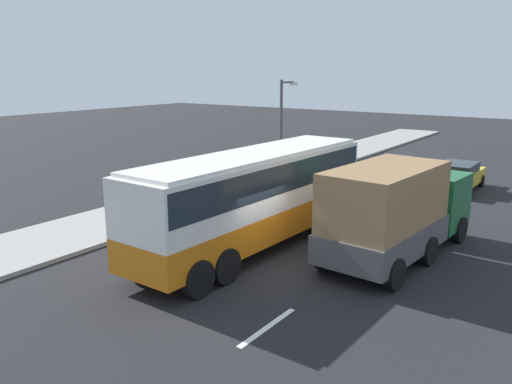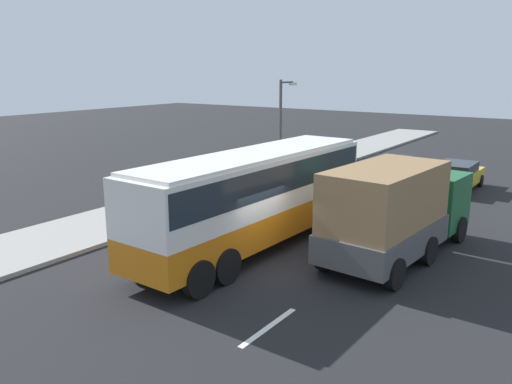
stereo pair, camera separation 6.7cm
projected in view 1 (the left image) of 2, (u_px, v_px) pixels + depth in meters
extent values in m
plane|color=black|center=(267.00, 268.00, 16.69)|extent=(120.00, 120.00, 0.00)
cube|color=gray|center=(104.00, 224.00, 21.14)|extent=(80.00, 4.00, 0.15)
cube|color=white|center=(268.00, 327.00, 12.87)|extent=(2.40, 0.16, 0.01)
cube|color=white|center=(359.00, 262.00, 17.24)|extent=(2.40, 0.16, 0.01)
cube|color=orange|center=(255.00, 220.00, 18.28)|extent=(10.89, 2.75, 1.03)
cube|color=white|center=(255.00, 181.00, 17.95)|extent=(10.89, 2.75, 1.77)
cube|color=#1E2833|center=(255.00, 174.00, 17.90)|extent=(10.67, 2.77, 0.97)
cube|color=#1E2833|center=(330.00, 158.00, 22.11)|extent=(0.19, 2.23, 1.41)
cube|color=white|center=(255.00, 154.00, 17.74)|extent=(10.45, 2.59, 0.12)
cylinder|color=black|center=(287.00, 206.00, 22.04)|extent=(1.11, 0.33, 1.10)
cylinder|color=black|center=(335.00, 215.00, 20.69)|extent=(1.11, 0.33, 1.10)
cylinder|color=black|center=(171.00, 250.00, 16.73)|extent=(1.11, 0.33, 1.10)
cylinder|color=black|center=(226.00, 266.00, 15.37)|extent=(1.11, 0.33, 1.10)
cylinder|color=black|center=(142.00, 261.00, 15.79)|extent=(1.11, 0.33, 1.10)
cylinder|color=black|center=(198.00, 279.00, 14.44)|extent=(1.11, 0.33, 1.10)
cube|color=#19592D|center=(429.00, 199.00, 19.48)|extent=(2.30, 2.62, 2.01)
cube|color=#4C4C4F|center=(383.00, 238.00, 16.78)|extent=(5.19, 2.84, 0.90)
cube|color=olive|center=(385.00, 196.00, 16.46)|extent=(4.98, 2.73, 1.88)
cylinder|color=black|center=(399.00, 218.00, 20.55)|extent=(0.98, 0.35, 0.96)
cylinder|color=black|center=(460.00, 230.00, 19.10)|extent=(0.98, 0.35, 0.96)
cylinder|color=black|center=(364.00, 236.00, 18.33)|extent=(0.98, 0.35, 0.96)
cylinder|color=black|center=(429.00, 251.00, 16.87)|extent=(0.98, 0.35, 0.96)
cylinder|color=black|center=(325.00, 256.00, 16.41)|extent=(0.98, 0.35, 0.96)
cylinder|color=black|center=(395.00, 274.00, 14.95)|extent=(0.98, 0.35, 0.96)
cube|color=#B21919|center=(393.00, 171.00, 29.30)|extent=(4.28, 1.88, 0.62)
cube|color=black|center=(392.00, 162.00, 28.98)|extent=(2.37, 1.69, 0.50)
cylinder|color=black|center=(389.00, 171.00, 31.02)|extent=(0.64, 0.21, 0.64)
cylinder|color=black|center=(417.00, 174.00, 30.04)|extent=(0.64, 0.21, 0.64)
cylinder|color=black|center=(368.00, 179.00, 28.71)|extent=(0.64, 0.21, 0.64)
cylinder|color=black|center=(398.00, 183.00, 27.73)|extent=(0.64, 0.21, 0.64)
cube|color=gold|center=(457.00, 178.00, 27.35)|extent=(4.45, 1.89, 0.67)
cube|color=black|center=(457.00, 168.00, 27.08)|extent=(2.45, 1.74, 0.48)
cylinder|color=black|center=(447.00, 177.00, 29.18)|extent=(0.64, 0.20, 0.64)
cylinder|color=black|center=(481.00, 181.00, 28.17)|extent=(0.64, 0.20, 0.64)
cylinder|color=black|center=(430.00, 187.00, 26.67)|extent=(0.64, 0.20, 0.64)
cylinder|color=black|center=(467.00, 192.00, 25.66)|extent=(0.64, 0.20, 0.64)
cylinder|color=brown|center=(144.00, 212.00, 21.12)|extent=(0.14, 0.14, 0.83)
cylinder|color=brown|center=(144.00, 213.00, 20.97)|extent=(0.14, 0.14, 0.83)
cylinder|color=#2672B2|center=(144.00, 195.00, 20.87)|extent=(0.32, 0.32, 0.62)
sphere|color=tan|center=(143.00, 185.00, 20.77)|extent=(0.23, 0.23, 0.23)
cylinder|color=#47474C|center=(281.00, 131.00, 28.28)|extent=(0.16, 0.16, 5.55)
cylinder|color=#47474C|center=(288.00, 82.00, 28.17)|extent=(1.25, 0.10, 0.10)
cube|color=silver|center=(294.00, 84.00, 28.70)|extent=(0.50, 0.24, 0.16)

